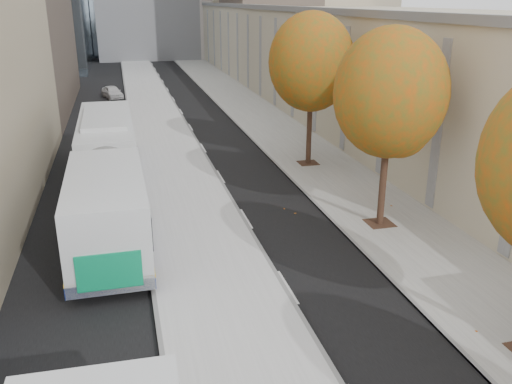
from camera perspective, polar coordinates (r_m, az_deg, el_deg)
name	(u,v)px	position (r m, az deg, el deg)	size (l,w,h in m)	color
bus_platform	(169,153)	(33.18, -9.15, 4.05)	(4.25, 150.00, 0.15)	#ACACAC
sidewalk	(295,146)	(34.74, 4.14, 4.90)	(4.75, 150.00, 0.08)	gray
building_tan	(312,43)	(64.90, 5.94, 15.29)	(18.00, 92.00, 8.00)	#A69D85
tree_d	(390,93)	(21.66, 13.96, 10.04)	(4.40, 4.40, 7.60)	black
tree_e	(311,62)	(29.81, 5.86, 13.44)	(4.60, 4.60, 7.92)	black
bus_far	(107,167)	(25.41, -15.38, 2.50)	(2.89, 18.48, 3.08)	silver
distant_car	(112,92)	(53.52, -14.89, 10.14)	(1.38, 3.43, 1.17)	silver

